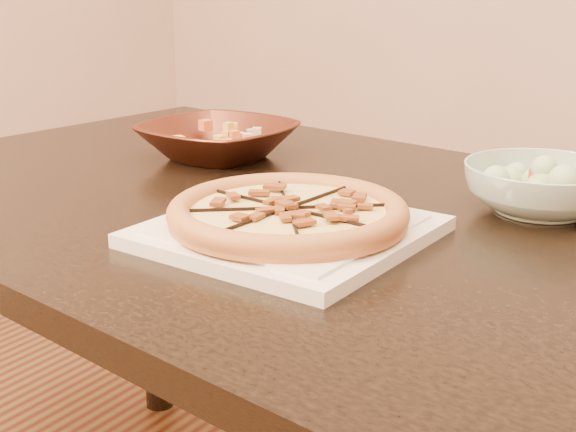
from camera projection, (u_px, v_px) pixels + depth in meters
name	position (u px, v px, depth m)	size (l,w,h in m)	color
dining_table	(274.00, 258.00, 1.24)	(1.51, 1.07, 0.75)	black
plate	(288.00, 231.00, 1.02)	(0.33, 0.33, 0.02)	#EEE5CB
pizza	(288.00, 213.00, 1.02)	(0.31, 0.31, 0.03)	#AF7039
bronze_bowl	(218.00, 141.00, 1.44)	(0.26, 0.26, 0.06)	#5D2B1B
mixed_dish	(216.00, 115.00, 1.43)	(0.09, 0.12, 0.03)	tan
salad_bowl	(541.00, 188.00, 1.13)	(0.22, 0.22, 0.07)	#ACC6B3
salad	(544.00, 152.00, 1.11)	(0.09, 0.12, 0.04)	#BDD096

